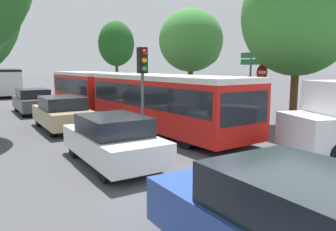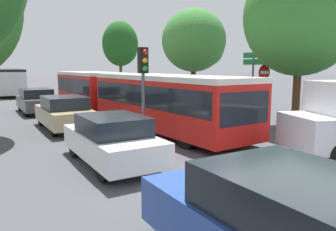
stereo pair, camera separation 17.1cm
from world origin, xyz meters
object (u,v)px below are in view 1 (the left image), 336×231
at_px(queued_car_graphite, 33,101).
at_px(traffic_light, 143,73).
at_px(articulated_bus, 125,94).
at_px(tree_right_far, 117,45).
at_px(city_bus_rear, 5,80).
at_px(no_entry_sign, 262,85).
at_px(tree_right_near, 296,19).
at_px(direction_sign_post, 251,70).
at_px(tree_right_mid, 193,42).
at_px(queued_car_tan, 62,113).
at_px(queued_car_white, 113,140).

bearing_deg(queued_car_graphite, traffic_light, -168.84).
height_order(articulated_bus, tree_right_far, tree_right_far).
bearing_deg(city_bus_rear, traffic_light, -171.00).
xyz_separation_m(articulated_bus, queued_car_graphite, (-3.54, 5.23, -0.65)).
xyz_separation_m(city_bus_rear, no_entry_sign, (8.29, -25.19, 0.46)).
xyz_separation_m(queued_car_graphite, tree_right_far, (9.67, 9.96, 4.07)).
relative_size(traffic_light, tree_right_near, 0.45).
distance_m(city_bus_rear, direction_sign_post, 25.41).
height_order(city_bus_rear, no_entry_sign, no_entry_sign).
xyz_separation_m(traffic_light, tree_right_far, (7.67, 20.11, 2.30)).
bearing_deg(direction_sign_post, tree_right_mid, -93.41).
distance_m(no_entry_sign, tree_right_mid, 7.44).
bearing_deg(no_entry_sign, traffic_light, -87.36).
xyz_separation_m(queued_car_tan, tree_right_far, (9.48, 15.97, 4.06)).
distance_m(queued_car_tan, queued_car_graphite, 6.01).
bearing_deg(no_entry_sign, queued_car_white, -75.47).
bearing_deg(no_entry_sign, city_bus_rear, -161.79).
height_order(traffic_light, no_entry_sign, traffic_light).
distance_m(queued_car_graphite, direction_sign_post, 12.51).
bearing_deg(queued_car_tan, queued_car_graphite, 1.80).
height_order(queued_car_tan, tree_right_near, tree_right_near).
height_order(queued_car_white, no_entry_sign, no_entry_sign).
relative_size(no_entry_sign, tree_right_near, 0.37).
bearing_deg(queued_car_graphite, city_bus_rear, -0.12).
relative_size(queued_car_graphite, direction_sign_post, 1.15).
relative_size(queued_car_graphite, traffic_light, 1.22).
relative_size(traffic_light, no_entry_sign, 1.21).
relative_size(queued_car_white, tree_right_far, 0.57).
bearing_deg(queued_car_tan, direction_sign_post, -104.81).
bearing_deg(direction_sign_post, queued_car_graphite, -42.79).
bearing_deg(direction_sign_post, traffic_light, 13.82).
xyz_separation_m(no_entry_sign, direction_sign_post, (0.80, 1.49, 0.68)).
bearing_deg(articulated_bus, tree_right_far, 154.87).
bearing_deg(traffic_light, tree_right_mid, 136.12).
bearing_deg(direction_sign_post, queued_car_tan, -15.03).
bearing_deg(city_bus_rear, queued_car_graphite, -175.54).
distance_m(traffic_light, tree_right_near, 7.62).
xyz_separation_m(queued_car_tan, traffic_light, (1.82, -4.14, 1.76)).
bearing_deg(queued_car_white, tree_right_near, -82.90).
height_order(tree_right_mid, tree_right_far, tree_right_far).
height_order(city_bus_rear, queued_car_graphite, city_bus_rear).
bearing_deg(tree_right_mid, queued_car_tan, -161.38).
xyz_separation_m(traffic_light, no_entry_sign, (6.31, 0.29, -0.62)).
distance_m(direction_sign_post, tree_right_mid, 5.74).
xyz_separation_m(queued_car_white, no_entry_sign, (8.24, 2.13, 1.17)).
xyz_separation_m(queued_car_tan, no_entry_sign, (8.13, -3.85, 1.14)).
relative_size(queued_car_white, no_entry_sign, 1.42).
bearing_deg(queued_car_graphite, queued_car_white, -179.65).
bearing_deg(queued_car_white, traffic_light, -46.29).
relative_size(queued_car_tan, no_entry_sign, 1.48).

